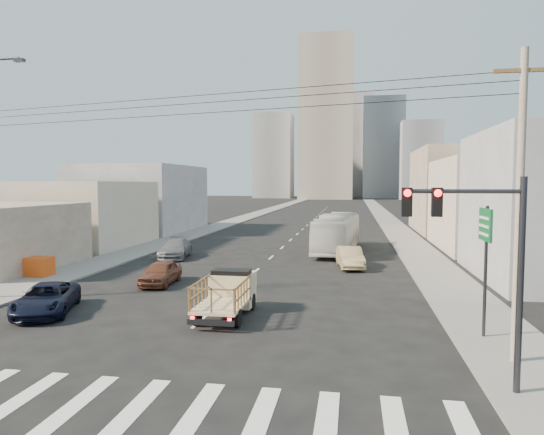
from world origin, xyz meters
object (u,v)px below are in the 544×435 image
(navy_pickup, at_px, (46,299))
(traffic_signal, at_px, (481,248))
(flatbed_pickup, at_px, (227,291))
(crate_stack, at_px, (36,266))
(utility_pole, at_px, (519,203))
(green_sign, at_px, (485,240))
(city_bus, at_px, (337,233))
(sedan_grey, at_px, (175,248))
(sedan_brown, at_px, (161,273))
(sedan_tan, at_px, (350,257))

(navy_pickup, bearing_deg, traffic_signal, -38.10)
(flatbed_pickup, relative_size, crate_stack, 2.45)
(navy_pickup, xyz_separation_m, traffic_signal, (16.96, -5.64, 3.43))
(utility_pole, height_order, crate_stack, utility_pole)
(green_sign, distance_m, utility_pole, 2.91)
(city_bus, bearing_deg, crate_stack, -135.39)
(traffic_signal, bearing_deg, utility_pole, 55.39)
(sedan_grey, bearing_deg, sedan_brown, -83.45)
(traffic_signal, distance_m, crate_stack, 26.49)
(city_bus, relative_size, traffic_signal, 1.94)
(city_bus, relative_size, utility_pole, 1.16)
(sedan_grey, bearing_deg, crate_stack, -131.17)
(city_bus, bearing_deg, sedan_brown, -116.53)
(navy_pickup, height_order, crate_stack, navy_pickup)
(sedan_tan, height_order, sedan_grey, sedan_grey)
(traffic_signal, height_order, green_sign, traffic_signal)
(flatbed_pickup, relative_size, city_bus, 0.38)
(sedan_tan, distance_m, green_sign, 15.91)
(sedan_brown, xyz_separation_m, sedan_grey, (-2.82, 9.79, 0.05))
(utility_pole, bearing_deg, flatbed_pickup, 159.16)
(flatbed_pickup, relative_size, utility_pole, 0.44)
(green_sign, bearing_deg, traffic_signal, -105.55)
(crate_stack, bearing_deg, sedan_grey, 58.37)
(flatbed_pickup, height_order, green_sign, green_sign)
(sedan_brown, xyz_separation_m, crate_stack, (-8.43, 0.69, 0.01))
(navy_pickup, bearing_deg, sedan_grey, 71.01)
(navy_pickup, relative_size, city_bus, 0.40)
(crate_stack, bearing_deg, sedan_tan, 19.29)
(navy_pickup, bearing_deg, utility_pole, -29.22)
(flatbed_pickup, height_order, crate_stack, flatbed_pickup)
(sedan_tan, bearing_deg, green_sign, -79.73)
(utility_pole, bearing_deg, city_bus, 104.39)
(flatbed_pickup, distance_m, green_sign, 10.69)
(sedan_brown, bearing_deg, utility_pole, -34.71)
(crate_stack, bearing_deg, green_sign, -18.51)
(sedan_grey, bearing_deg, utility_pole, -55.72)
(traffic_signal, relative_size, crate_stack, 3.33)
(green_sign, relative_size, utility_pole, 0.50)
(sedan_grey, distance_m, crate_stack, 10.68)
(city_bus, height_order, sedan_tan, city_bus)
(flatbed_pickup, relative_size, sedan_grey, 0.88)
(green_sign, bearing_deg, sedan_grey, 137.20)
(crate_stack, bearing_deg, utility_pole, -23.38)
(sedan_brown, height_order, crate_stack, sedan_brown)
(city_bus, distance_m, green_sign, 23.65)
(flatbed_pickup, bearing_deg, sedan_tan, 68.41)
(utility_pole, xyz_separation_m, crate_stack, (-24.50, 10.59, -4.50))
(sedan_grey, xyz_separation_m, crate_stack, (-5.60, -9.10, -0.04))
(city_bus, bearing_deg, traffic_signal, -74.79)
(city_bus, distance_m, sedan_brown, 18.12)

